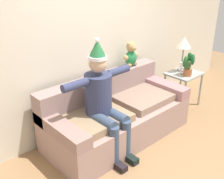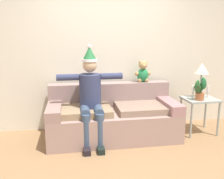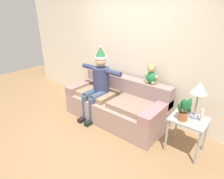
{
  "view_description": "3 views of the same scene",
  "coord_description": "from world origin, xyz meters",
  "px_view_note": "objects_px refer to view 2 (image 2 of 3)",
  "views": [
    {
      "loc": [
        -2.35,
        -1.49,
        2.3
      ],
      "look_at": [
        -0.19,
        0.87,
        0.84
      ],
      "focal_mm": 44.42,
      "sensor_mm": 36.0,
      "label": 1
    },
    {
      "loc": [
        -0.65,
        -2.83,
        1.65
      ],
      "look_at": [
        -0.03,
        0.87,
        0.83
      ],
      "focal_mm": 39.38,
      "sensor_mm": 36.0,
      "label": 2
    },
    {
      "loc": [
        2.16,
        -1.77,
        2.17
      ],
      "look_at": [
        -0.01,
        0.85,
        0.71
      ],
      "focal_mm": 30.08,
      "sensor_mm": 36.0,
      "label": 3
    }
  ],
  "objects_px": {
    "table_lamp": "(202,70)",
    "candle_tall": "(193,90)",
    "side_table": "(200,104)",
    "potted_plant": "(200,89)",
    "person_seated": "(91,94)",
    "couch": "(113,117)",
    "teddy_bear": "(143,72)",
    "candle_short": "(208,90)"
  },
  "relations": [
    {
      "from": "table_lamp",
      "to": "candle_tall",
      "type": "height_order",
      "value": "table_lamp"
    },
    {
      "from": "side_table",
      "to": "candle_tall",
      "type": "height_order",
      "value": "candle_tall"
    },
    {
      "from": "potted_plant",
      "to": "candle_tall",
      "type": "relative_size",
      "value": 1.71
    },
    {
      "from": "potted_plant",
      "to": "candle_tall",
      "type": "distance_m",
      "value": 0.12
    },
    {
      "from": "potted_plant",
      "to": "person_seated",
      "type": "bearing_deg",
      "value": 179.25
    },
    {
      "from": "couch",
      "to": "candle_tall",
      "type": "distance_m",
      "value": 1.41
    },
    {
      "from": "potted_plant",
      "to": "candle_tall",
      "type": "bearing_deg",
      "value": 138.44
    },
    {
      "from": "couch",
      "to": "table_lamp",
      "type": "xyz_separation_m",
      "value": [
        1.54,
        0.0,
        0.75
      ]
    },
    {
      "from": "table_lamp",
      "to": "potted_plant",
      "type": "relative_size",
      "value": 1.51
    },
    {
      "from": "person_seated",
      "to": "couch",
      "type": "bearing_deg",
      "value": 24.35
    },
    {
      "from": "candle_tall",
      "to": "couch",
      "type": "bearing_deg",
      "value": 175.17
    },
    {
      "from": "teddy_bear",
      "to": "table_lamp",
      "type": "distance_m",
      "value": 0.99
    },
    {
      "from": "table_lamp",
      "to": "side_table",
      "type": "bearing_deg",
      "value": -113.55
    },
    {
      "from": "couch",
      "to": "potted_plant",
      "type": "relative_size",
      "value": 5.33
    },
    {
      "from": "couch",
      "to": "table_lamp",
      "type": "bearing_deg",
      "value": 0.0
    },
    {
      "from": "side_table",
      "to": "couch",
      "type": "bearing_deg",
      "value": 176.42
    },
    {
      "from": "person_seated",
      "to": "table_lamp",
      "type": "distance_m",
      "value": 1.94
    },
    {
      "from": "candle_tall",
      "to": "candle_short",
      "type": "distance_m",
      "value": 0.31
    },
    {
      "from": "teddy_bear",
      "to": "candle_tall",
      "type": "xyz_separation_m",
      "value": [
        0.75,
        -0.41,
        -0.26
      ]
    },
    {
      "from": "candle_tall",
      "to": "candle_short",
      "type": "height_order",
      "value": "candle_tall"
    },
    {
      "from": "side_table",
      "to": "potted_plant",
      "type": "bearing_deg",
      "value": -124.44
    },
    {
      "from": "couch",
      "to": "side_table",
      "type": "relative_size",
      "value": 3.4
    },
    {
      "from": "potted_plant",
      "to": "candle_short",
      "type": "height_order",
      "value": "potted_plant"
    },
    {
      "from": "side_table",
      "to": "candle_short",
      "type": "relative_size",
      "value": 3.04
    },
    {
      "from": "teddy_bear",
      "to": "table_lamp",
      "type": "height_order",
      "value": "teddy_bear"
    },
    {
      "from": "couch",
      "to": "teddy_bear",
      "type": "height_order",
      "value": "teddy_bear"
    },
    {
      "from": "side_table",
      "to": "potted_plant",
      "type": "relative_size",
      "value": 1.57
    },
    {
      "from": "couch",
      "to": "candle_short",
      "type": "xyz_separation_m",
      "value": [
        1.65,
        -0.05,
        0.41
      ]
    },
    {
      "from": "teddy_bear",
      "to": "candle_short",
      "type": "height_order",
      "value": "teddy_bear"
    },
    {
      "from": "candle_short",
      "to": "teddy_bear",
      "type": "bearing_deg",
      "value": 161.77
    },
    {
      "from": "teddy_bear",
      "to": "couch",
      "type": "bearing_deg",
      "value": -153.39
    },
    {
      "from": "potted_plant",
      "to": "candle_tall",
      "type": "xyz_separation_m",
      "value": [
        -0.09,
        0.08,
        -0.04
      ]
    },
    {
      "from": "person_seated",
      "to": "side_table",
      "type": "bearing_deg",
      "value": 2.25
    },
    {
      "from": "table_lamp",
      "to": "person_seated",
      "type": "bearing_deg",
      "value": -174.99
    },
    {
      "from": "person_seated",
      "to": "teddy_bear",
      "type": "height_order",
      "value": "person_seated"
    },
    {
      "from": "candle_tall",
      "to": "teddy_bear",
      "type": "bearing_deg",
      "value": 151.5
    },
    {
      "from": "table_lamp",
      "to": "candle_tall",
      "type": "bearing_deg",
      "value": -149.62
    },
    {
      "from": "candle_short",
      "to": "table_lamp",
      "type": "bearing_deg",
      "value": 154.45
    },
    {
      "from": "side_table",
      "to": "candle_short",
      "type": "distance_m",
      "value": 0.28
    },
    {
      "from": "side_table",
      "to": "potted_plant",
      "type": "distance_m",
      "value": 0.31
    },
    {
      "from": "side_table",
      "to": "candle_short",
      "type": "bearing_deg",
      "value": 14.65
    },
    {
      "from": "teddy_bear",
      "to": "person_seated",
      "type": "bearing_deg",
      "value": -154.25
    }
  ]
}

